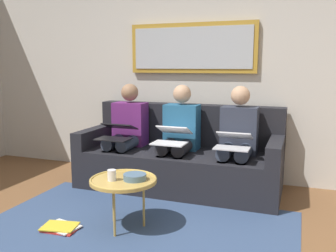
{
  "coord_description": "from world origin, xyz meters",
  "views": [
    {
      "loc": [
        -1.24,
        1.67,
        1.35
      ],
      "look_at": [
        0.0,
        -1.7,
        0.75
      ],
      "focal_mm": 38.97,
      "sensor_mm": 36.0,
      "label": 1
    }
  ],
  "objects_px": {
    "person_right": "(127,130)",
    "laptop_black": "(117,132)",
    "bowl": "(134,177)",
    "person_left": "(238,138)",
    "cup": "(112,175)",
    "coffee_table": "(123,181)",
    "laptop_silver": "(233,141)",
    "couch": "(181,159)",
    "magazine_stack": "(61,227)",
    "laptop_white": "(172,136)",
    "person_middle": "(179,134)",
    "framed_mirror": "(192,48)"
  },
  "relations": [
    {
      "from": "laptop_black",
      "to": "magazine_stack",
      "type": "relative_size",
      "value": 1.18
    },
    {
      "from": "person_right",
      "to": "laptop_black",
      "type": "height_order",
      "value": "person_right"
    },
    {
      "from": "laptop_silver",
      "to": "person_right",
      "type": "bearing_deg",
      "value": -10.58
    },
    {
      "from": "magazine_stack",
      "to": "couch",
      "type": "bearing_deg",
      "value": -112.08
    },
    {
      "from": "bowl",
      "to": "laptop_black",
      "type": "distance_m",
      "value": 1.12
    },
    {
      "from": "laptop_silver",
      "to": "person_right",
      "type": "relative_size",
      "value": 0.3
    },
    {
      "from": "bowl",
      "to": "cup",
      "type": "bearing_deg",
      "value": 26.51
    },
    {
      "from": "cup",
      "to": "laptop_black",
      "type": "height_order",
      "value": "laptop_black"
    },
    {
      "from": "person_right",
      "to": "laptop_black",
      "type": "distance_m",
      "value": 0.23
    },
    {
      "from": "coffee_table",
      "to": "bowl",
      "type": "relative_size",
      "value": 2.94
    },
    {
      "from": "coffee_table",
      "to": "laptop_white",
      "type": "xyz_separation_m",
      "value": [
        -0.1,
        -0.92,
        0.22
      ]
    },
    {
      "from": "laptop_white",
      "to": "magazine_stack",
      "type": "bearing_deg",
      "value": 62.9
    },
    {
      "from": "couch",
      "to": "framed_mirror",
      "type": "bearing_deg",
      "value": -90.0
    },
    {
      "from": "laptop_white",
      "to": "bowl",
      "type": "bearing_deg",
      "value": 89.79
    },
    {
      "from": "magazine_stack",
      "to": "person_left",
      "type": "bearing_deg",
      "value": -131.9
    },
    {
      "from": "cup",
      "to": "bowl",
      "type": "distance_m",
      "value": 0.18
    },
    {
      "from": "couch",
      "to": "laptop_white",
      "type": "relative_size",
      "value": 5.64
    },
    {
      "from": "coffee_table",
      "to": "person_right",
      "type": "bearing_deg",
      "value": -64.7
    },
    {
      "from": "cup",
      "to": "person_right",
      "type": "distance_m",
      "value": 1.31
    },
    {
      "from": "laptop_white",
      "to": "laptop_black",
      "type": "distance_m",
      "value": 0.64
    },
    {
      "from": "bowl",
      "to": "laptop_black",
      "type": "height_order",
      "value": "laptop_black"
    },
    {
      "from": "couch",
      "to": "coffee_table",
      "type": "distance_m",
      "value": 1.23
    },
    {
      "from": "coffee_table",
      "to": "laptop_white",
      "type": "height_order",
      "value": "laptop_white"
    },
    {
      "from": "couch",
      "to": "cup",
      "type": "bearing_deg",
      "value": 82.61
    },
    {
      "from": "cup",
      "to": "laptop_white",
      "type": "height_order",
      "value": "laptop_white"
    },
    {
      "from": "coffee_table",
      "to": "bowl",
      "type": "bearing_deg",
      "value": -170.55
    },
    {
      "from": "couch",
      "to": "bowl",
      "type": "xyz_separation_m",
      "value": [
        0.0,
        1.2,
        0.14
      ]
    },
    {
      "from": "laptop_white",
      "to": "laptop_black",
      "type": "height_order",
      "value": "laptop_white"
    },
    {
      "from": "couch",
      "to": "magazine_stack",
      "type": "height_order",
      "value": "couch"
    },
    {
      "from": "bowl",
      "to": "person_left",
      "type": "height_order",
      "value": "person_left"
    },
    {
      "from": "person_left",
      "to": "laptop_silver",
      "type": "bearing_deg",
      "value": 90.0
    },
    {
      "from": "framed_mirror",
      "to": "laptop_silver",
      "type": "xyz_separation_m",
      "value": [
        -0.64,
        0.7,
        -0.93
      ]
    },
    {
      "from": "couch",
      "to": "person_middle",
      "type": "xyz_separation_m",
      "value": [
        0.0,
        0.07,
        0.3
      ]
    },
    {
      "from": "person_left",
      "to": "magazine_stack",
      "type": "relative_size",
      "value": 3.55
    },
    {
      "from": "cup",
      "to": "person_middle",
      "type": "height_order",
      "value": "person_middle"
    },
    {
      "from": "coffee_table",
      "to": "cup",
      "type": "bearing_deg",
      "value": 43.4
    },
    {
      "from": "person_right",
      "to": "magazine_stack",
      "type": "xyz_separation_m",
      "value": [
        -0.06,
        1.36,
        -0.59
      ]
    },
    {
      "from": "bowl",
      "to": "magazine_stack",
      "type": "distance_m",
      "value": 0.75
    },
    {
      "from": "person_middle",
      "to": "magazine_stack",
      "type": "distance_m",
      "value": 1.59
    },
    {
      "from": "laptop_white",
      "to": "framed_mirror",
      "type": "bearing_deg",
      "value": -90.0
    },
    {
      "from": "coffee_table",
      "to": "laptop_black",
      "type": "height_order",
      "value": "laptop_black"
    },
    {
      "from": "person_left",
      "to": "laptop_silver",
      "type": "distance_m",
      "value": 0.24
    },
    {
      "from": "coffee_table",
      "to": "person_middle",
      "type": "bearing_deg",
      "value": -94.82
    },
    {
      "from": "couch",
      "to": "laptop_black",
      "type": "bearing_deg",
      "value": 25.27
    },
    {
      "from": "person_left",
      "to": "couch",
      "type": "bearing_deg",
      "value": -6.13
    },
    {
      "from": "cup",
      "to": "laptop_silver",
      "type": "height_order",
      "value": "laptop_silver"
    },
    {
      "from": "person_middle",
      "to": "laptop_white",
      "type": "xyz_separation_m",
      "value": [
        0.0,
        0.23,
        0.02
      ]
    },
    {
      "from": "person_middle",
      "to": "magazine_stack",
      "type": "relative_size",
      "value": 3.55
    },
    {
      "from": "person_left",
      "to": "person_right",
      "type": "relative_size",
      "value": 1.0
    },
    {
      "from": "laptop_silver",
      "to": "laptop_black",
      "type": "xyz_separation_m",
      "value": [
        1.28,
        -0.01,
        0.01
      ]
    }
  ]
}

